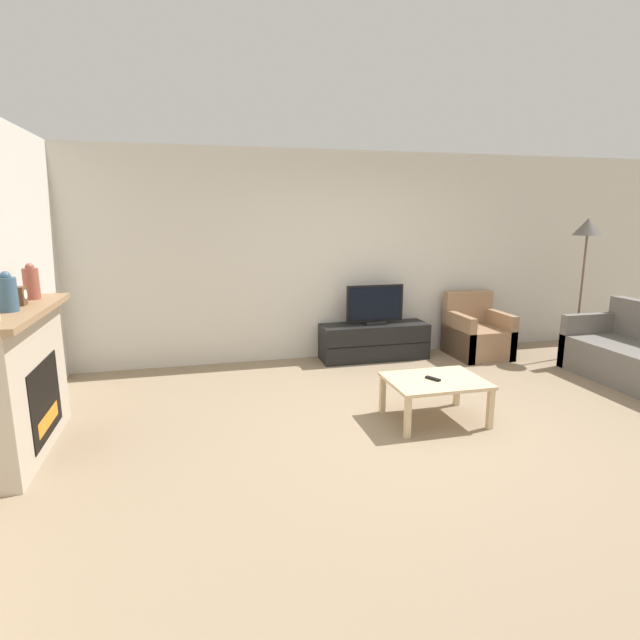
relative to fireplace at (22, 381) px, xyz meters
name	(u,v)px	position (x,y,z in m)	size (l,w,h in m)	color
ground_plane	(427,424)	(3.38, -0.31, -0.60)	(24.00, 24.00, 0.00)	#89755B
wall_back	(349,256)	(3.38, 2.14, 0.75)	(12.00, 0.06, 2.70)	beige
fireplace	(22,381)	(0.00, 0.00, 0.00)	(0.43, 1.55, 1.18)	#B7A893
mantel_vase_centre_left	(7,293)	(0.02, -0.12, 0.72)	(0.14, 0.14, 0.30)	#385670
mantel_vase_right	(31,283)	(0.02, 0.47, 0.72)	(0.13, 0.13, 0.31)	#994C3D
mantel_clock	(20,296)	(0.02, 0.16, 0.65)	(0.08, 0.11, 0.15)	brown
tv_stand	(374,341)	(3.65, 1.84, -0.36)	(1.43, 0.46, 0.47)	black
tv	(375,306)	(3.65, 1.84, 0.11)	(0.78, 0.18, 0.52)	black
armchair	(476,335)	(5.06, 1.66, -0.32)	(0.70, 0.76, 0.85)	#937051
coffee_table	(435,384)	(3.48, -0.23, -0.25)	(0.88, 0.67, 0.40)	#CCB289
remote	(433,379)	(3.45, -0.24, -0.19)	(0.11, 0.15, 0.02)	black
floor_lamp	(587,235)	(6.33, 1.26, 1.03)	(0.37, 0.37, 1.85)	black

